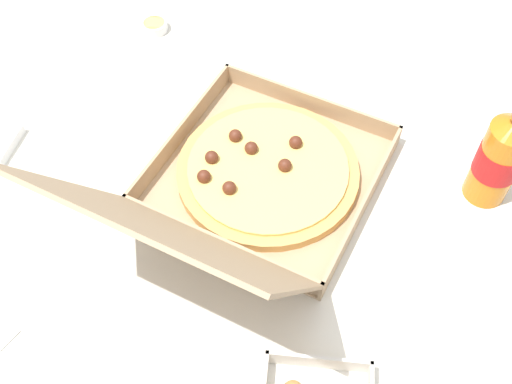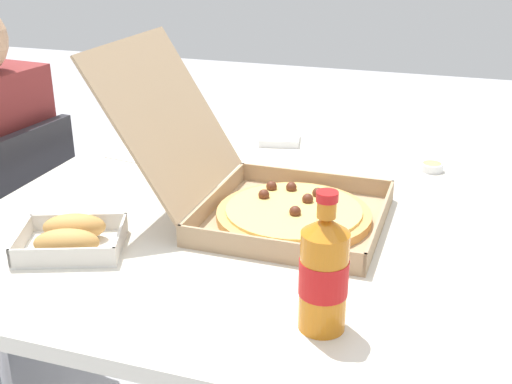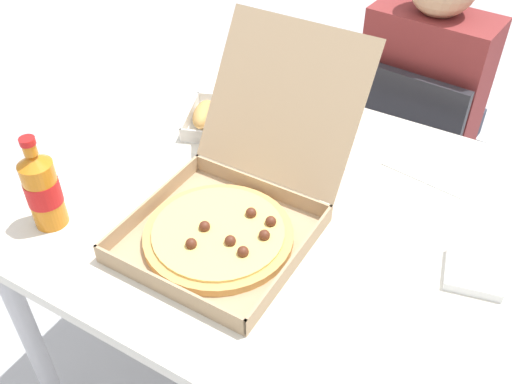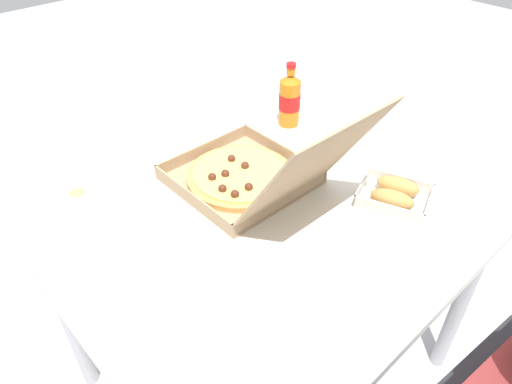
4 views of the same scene
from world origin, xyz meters
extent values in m
cube|color=silver|center=(0.00, 0.00, 0.74)|extent=(1.13, 0.96, 0.03)
cylinder|color=#B7B7BC|center=(-0.49, -0.41, 0.36)|extent=(0.05, 0.05, 0.73)
cylinder|color=#B7B7BC|center=(0.49, -0.41, 0.36)|extent=(0.05, 0.05, 0.73)
cube|color=tan|center=(-0.04, -0.17, 0.76)|extent=(0.36, 0.36, 0.01)
cube|color=tan|center=(-0.04, -0.35, 0.78)|extent=(0.36, 0.01, 0.04)
cube|color=tan|center=(-0.22, -0.17, 0.78)|extent=(0.01, 0.36, 0.04)
cube|color=tan|center=(0.13, -0.17, 0.78)|extent=(0.01, 0.36, 0.04)
cube|color=tan|center=(-0.04, 0.00, 0.78)|extent=(0.36, 0.01, 0.04)
cube|color=tan|center=(-0.04, 0.10, 0.96)|extent=(0.36, 0.20, 0.31)
cylinder|color=tan|center=(-0.04, -0.17, 0.77)|extent=(0.32, 0.32, 0.02)
cylinder|color=#EAC666|center=(-0.04, -0.17, 0.78)|extent=(0.28, 0.28, 0.01)
sphere|color=#562819|center=(-0.01, -0.10, 0.79)|extent=(0.02, 0.02, 0.02)
sphere|color=#562819|center=(0.00, -0.19, 0.79)|extent=(0.02, 0.02, 0.02)
sphere|color=#562819|center=(-0.06, -0.24, 0.79)|extent=(0.02, 0.02, 0.02)
sphere|color=#562819|center=(0.04, -0.10, 0.79)|extent=(0.02, 0.02, 0.02)
sphere|color=#562819|center=(-0.07, -0.18, 0.79)|extent=(0.02, 0.02, 0.02)
sphere|color=#562819|center=(0.05, -0.14, 0.79)|extent=(0.02, 0.02, 0.02)
sphere|color=#562819|center=(0.04, -0.21, 0.79)|extent=(0.02, 0.02, 0.02)
cube|color=silver|center=(-0.26, 0.11, 0.78)|extent=(0.14, 0.06, 0.03)
cylinder|color=orange|center=(-0.39, -0.31, 0.84)|extent=(0.07, 0.07, 0.16)
cylinder|color=red|center=(-0.39, -0.31, 0.84)|extent=(0.07, 0.07, 0.06)
cylinder|color=white|center=(0.35, -0.42, 0.77)|extent=(0.06, 0.06, 0.02)
cylinder|color=#DBBC66|center=(0.35, -0.42, 0.77)|extent=(0.05, 0.05, 0.01)
camera|label=1|loc=(-0.32, 0.43, 1.62)|focal=43.26mm
camera|label=2|loc=(-1.21, -0.48, 1.33)|focal=45.18mm
camera|label=3|loc=(0.46, -0.87, 1.62)|focal=40.02mm
camera|label=4|loc=(0.69, 0.68, 1.59)|focal=32.86mm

